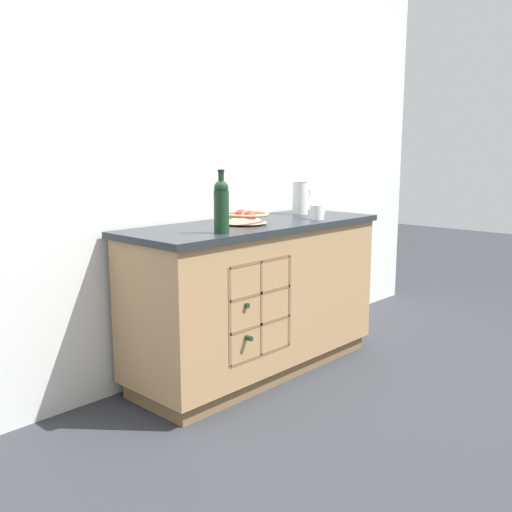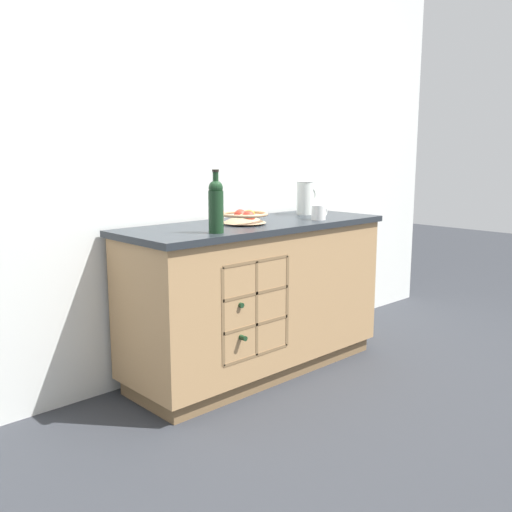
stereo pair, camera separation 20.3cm
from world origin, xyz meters
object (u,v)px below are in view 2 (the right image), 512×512
object	(u,v)px
ceramic_mug	(319,212)
standing_wine_bottle	(216,205)
white_pitcher	(305,197)
fruit_bowl	(245,217)

from	to	relation	value
ceramic_mug	standing_wine_bottle	distance (m)	0.80
white_pitcher	ceramic_mug	bearing A→B (deg)	-122.45
fruit_bowl	ceramic_mug	bearing A→B (deg)	-18.03
white_pitcher	ceramic_mug	distance (m)	0.31
fruit_bowl	white_pitcher	world-z (taller)	white_pitcher
ceramic_mug	white_pitcher	bearing A→B (deg)	57.55
fruit_bowl	white_pitcher	distance (m)	0.64
white_pitcher	standing_wine_bottle	distance (m)	1.00
ceramic_mug	standing_wine_bottle	bearing A→B (deg)	-178.97
white_pitcher	standing_wine_bottle	bearing A→B (deg)	-164.17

